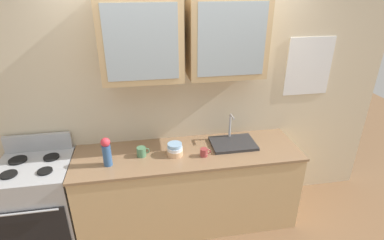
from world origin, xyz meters
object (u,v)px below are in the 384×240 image
at_px(sink_faucet, 233,143).
at_px(cup_near_bowls, 142,152).
at_px(stove_range, 41,203).
at_px(bowl_stack, 175,149).
at_px(cup_near_sink, 204,152).
at_px(vase, 107,151).

relative_size(sink_faucet, cup_near_bowls, 3.66).
distance_m(stove_range, sink_faucet, 2.03).
distance_m(stove_range, bowl_stack, 1.44).
relative_size(stove_range, sink_faucet, 2.31).
relative_size(sink_faucet, cup_near_sink, 4.30).
relative_size(sink_faucet, bowl_stack, 2.85).
distance_m(sink_faucet, cup_near_bowls, 0.95).
xyz_separation_m(sink_faucet, vase, (-1.27, -0.17, 0.13)).
height_order(stove_range, cup_near_bowls, stove_range).
xyz_separation_m(stove_range, cup_near_bowls, (1.02, 0.01, 0.48)).
bearing_deg(vase, cup_near_sink, -0.05).
xyz_separation_m(sink_faucet, cup_near_sink, (-0.35, -0.17, 0.02)).
bearing_deg(vase, bowl_stack, 6.74).
height_order(vase, cup_near_bowls, vase).
bearing_deg(cup_near_bowls, cup_near_sink, -9.97).
distance_m(vase, cup_near_sink, 0.93).
xyz_separation_m(sink_faucet, bowl_stack, (-0.63, -0.09, 0.04)).
bearing_deg(stove_range, vase, -7.99).
bearing_deg(stove_range, cup_near_bowls, 0.33).
height_order(bowl_stack, cup_near_bowls, bowl_stack).
relative_size(stove_range, cup_near_bowls, 8.46).
bearing_deg(bowl_stack, cup_near_sink, -15.29).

